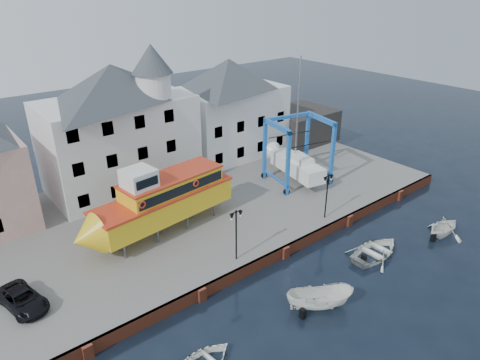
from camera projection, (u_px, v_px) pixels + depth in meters
ground at (285, 257)px, 34.18m from camera, size 140.00×140.00×0.00m
hardstanding at (206, 202)px, 41.74m from camera, size 44.00×22.00×1.00m
quay_wall at (284, 252)px, 34.04m from camera, size 44.00×0.47×1.00m
building_white_main at (119, 126)px, 41.31m from camera, size 14.00×8.30×14.00m
building_white_right at (229, 108)px, 49.90m from camera, size 12.00×8.00×11.20m
shed_dark at (300, 125)px, 55.67m from camera, size 8.00×7.00×4.00m
lamp_post_left at (236, 223)px, 30.99m from camera, size 1.12×0.32×4.20m
lamp_post_right at (328, 185)px, 36.65m from camera, size 1.12×0.32×4.20m
tour_boat at (156, 202)px, 34.49m from camera, size 14.38×4.95×6.14m
travel_lift at (293, 160)px, 44.56m from camera, size 6.73×8.69×12.74m
van at (22, 299)px, 27.38m from camera, size 2.83×4.55×1.17m
motorboat_a at (319, 308)px, 28.95m from camera, size 4.71×3.94×1.75m
motorboat_b at (375, 255)px, 34.46m from camera, size 5.10×3.69×1.04m
motorboat_c at (442, 235)px, 37.19m from camera, size 3.92×3.45×1.95m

